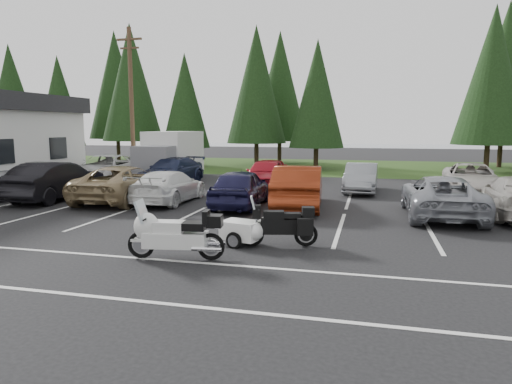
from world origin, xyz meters
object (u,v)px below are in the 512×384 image
object	(u,v)px
car_far_2	(267,174)
car_far_3	(361,178)
utility_pole	(132,101)
car_near_1	(56,181)
car_near_3	(169,186)
adventure_motorcycle	(279,221)
touring_motorcycle	(175,230)
car_near_6	(441,196)
cargo_trailer	(241,233)
car_near_5	(299,186)
box_truck	(167,156)
car_near_2	(124,183)
car_near_0	(15,182)
car_far_1	(171,171)
car_far_0	(106,169)
car_near_4	(241,188)
car_far_4	(471,179)

from	to	relation	value
car_far_2	car_far_3	bearing A→B (deg)	0.90
utility_pole	car_near_1	xyz separation A→B (m)	(0.75, -8.14, -3.86)
car_near_3	car_far_3	bearing A→B (deg)	-146.80
adventure_motorcycle	touring_motorcycle	bearing A→B (deg)	-153.49
car_near_6	cargo_trailer	size ratio (longest dim) A/B	3.64
car_near_5	car_far_3	xyz separation A→B (m)	(2.30, 5.07, -0.14)
car_far_2	touring_motorcycle	world-z (taller)	car_far_2
box_truck	car_near_2	world-z (taller)	box_truck
car_near_5	car_far_2	world-z (taller)	car_near_5
car_near_0	car_far_1	xyz separation A→B (m)	(4.98, 5.96, 0.07)
touring_motorcycle	cargo_trailer	xyz separation A→B (m)	(1.14, 1.68, -0.39)
car_far_1	adventure_motorcycle	distance (m)	14.37
car_far_0	cargo_trailer	world-z (taller)	car_far_0
car_near_0	utility_pole	bearing A→B (deg)	-105.46
car_near_0	car_near_4	bearing A→B (deg)	175.76
car_near_1	car_far_1	world-z (taller)	car_near_1
car_near_0	cargo_trailer	distance (m)	13.68
car_far_1	cargo_trailer	world-z (taller)	car_far_1
car_near_0	adventure_motorcycle	xyz separation A→B (m)	(13.40, -5.68, 0.02)
car_near_6	car_near_2	bearing A→B (deg)	-2.38
car_far_2	adventure_motorcycle	world-z (taller)	car_far_2
utility_pole	car_near_5	xyz separation A→B (m)	(11.34, -7.49, -3.86)
car_near_1	car_near_0	bearing A→B (deg)	-7.86
cargo_trailer	car_near_4	bearing A→B (deg)	120.41
car_far_1	car_near_4	bearing A→B (deg)	-41.53
adventure_motorcycle	car_near_6	bearing A→B (deg)	35.39
car_near_0	car_near_4	size ratio (longest dim) A/B	0.88
touring_motorcycle	adventure_motorcycle	bearing A→B (deg)	31.34
car_near_4	car_near_6	bearing A→B (deg)	175.21
car_near_2	car_far_1	world-z (taller)	car_near_2
car_near_3	adventure_motorcycle	world-z (taller)	adventure_motorcycle
car_near_4	touring_motorcycle	size ratio (longest dim) A/B	1.72
car_near_3	adventure_motorcycle	size ratio (longest dim) A/B	2.06
car_near_0	car_far_3	bearing A→B (deg)	-164.15
utility_pole	car_near_4	size ratio (longest dim) A/B	2.00
car_near_4	cargo_trailer	distance (m)	5.97
car_near_2	car_far_1	xyz separation A→B (m)	(-0.48, 5.84, -0.02)
car_far_3	car_near_0	bearing A→B (deg)	-158.51
touring_motorcycle	car_near_5	bearing A→B (deg)	69.17
car_near_2	car_far_2	bearing A→B (deg)	-135.98
box_truck	car_near_5	world-z (taller)	box_truck
car_far_0	car_far_2	world-z (taller)	car_far_0
car_near_4	touring_motorcycle	xyz separation A→B (m)	(0.51, -7.39, -0.04)
car_near_0	car_far_3	size ratio (longest dim) A/B	0.93
car_far_0	adventure_motorcycle	size ratio (longest dim) A/B	2.57
car_near_4	car_far_1	bearing A→B (deg)	-49.74
utility_pole	car_near_4	xyz separation A→B (m)	(9.10, -7.95, -3.93)
touring_motorcycle	cargo_trailer	size ratio (longest dim) A/B	1.81
car_near_3	car_far_3	world-z (taller)	car_far_3
car_far_0	car_far_4	size ratio (longest dim) A/B	1.12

